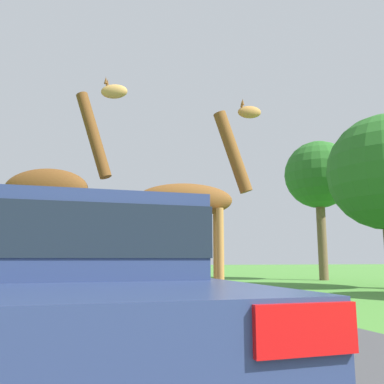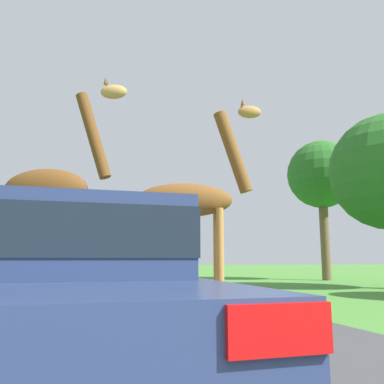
{
  "view_description": "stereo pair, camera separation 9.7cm",
  "coord_description": "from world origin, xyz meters",
  "px_view_note": "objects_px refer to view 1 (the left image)",
  "views": [
    {
      "loc": [
        -0.46,
        0.91,
        1.06
      ],
      "look_at": [
        2.2,
        9.72,
        2.59
      ],
      "focal_mm": 38.0,
      "sensor_mm": 36.0,
      "label": 1
    },
    {
      "loc": [
        -0.37,
        0.89,
        1.06
      ],
      "look_at": [
        2.2,
        9.72,
        2.59
      ],
      "focal_mm": 38.0,
      "sensor_mm": 36.0,
      "label": 2
    }
  ],
  "objects_px": {
    "car_queue_right": "(47,265)",
    "car_far_ahead": "(140,268)",
    "tree_centre_back": "(319,176)",
    "car_queue_left": "(42,271)",
    "car_lead_maroon": "(53,300)",
    "giraffe_companion": "(50,197)",
    "car_verge_right": "(120,265)",
    "giraffe_near_road": "(192,202)"
  },
  "relations": [
    {
      "from": "giraffe_near_road",
      "to": "car_lead_maroon",
      "type": "height_order",
      "value": "giraffe_near_road"
    },
    {
      "from": "giraffe_companion",
      "to": "car_lead_maroon",
      "type": "distance_m",
      "value": 5.59
    },
    {
      "from": "giraffe_near_road",
      "to": "tree_centre_back",
      "type": "height_order",
      "value": "tree_centre_back"
    },
    {
      "from": "car_queue_right",
      "to": "car_far_ahead",
      "type": "height_order",
      "value": "car_queue_right"
    },
    {
      "from": "giraffe_near_road",
      "to": "car_lead_maroon",
      "type": "bearing_deg",
      "value": -13.46
    },
    {
      "from": "giraffe_companion",
      "to": "car_queue_right",
      "type": "xyz_separation_m",
      "value": [
        -0.62,
        13.83,
        -1.5
      ]
    },
    {
      "from": "car_lead_maroon",
      "to": "car_queue_left",
      "type": "xyz_separation_m",
      "value": [
        -0.6,
        9.27,
        -0.02
      ]
    },
    {
      "from": "car_queue_right",
      "to": "tree_centre_back",
      "type": "height_order",
      "value": "tree_centre_back"
    },
    {
      "from": "giraffe_companion",
      "to": "car_far_ahead",
      "type": "height_order",
      "value": "giraffe_companion"
    },
    {
      "from": "car_lead_maroon",
      "to": "car_queue_right",
      "type": "height_order",
      "value": "car_queue_right"
    },
    {
      "from": "car_queue_right",
      "to": "car_queue_left",
      "type": "height_order",
      "value": "car_queue_right"
    },
    {
      "from": "car_lead_maroon",
      "to": "car_verge_right",
      "type": "xyz_separation_m",
      "value": [
        3.31,
        23.29,
        -0.03
      ]
    },
    {
      "from": "car_queue_right",
      "to": "car_verge_right",
      "type": "distance_m",
      "value": 5.88
    },
    {
      "from": "car_verge_right",
      "to": "car_queue_right",
      "type": "bearing_deg",
      "value": -136.06
    },
    {
      "from": "tree_centre_back",
      "to": "car_queue_left",
      "type": "bearing_deg",
      "value": -155.53
    },
    {
      "from": "giraffe_companion",
      "to": "car_lead_maroon",
      "type": "bearing_deg",
      "value": 23.87
    },
    {
      "from": "giraffe_companion",
      "to": "car_verge_right",
      "type": "xyz_separation_m",
      "value": [
        3.62,
        17.92,
        -1.56
      ]
    },
    {
      "from": "car_queue_right",
      "to": "car_queue_left",
      "type": "distance_m",
      "value": 9.94
    },
    {
      "from": "car_lead_maroon",
      "to": "car_far_ahead",
      "type": "bearing_deg",
      "value": 78.04
    },
    {
      "from": "car_far_ahead",
      "to": "tree_centre_back",
      "type": "distance_m",
      "value": 10.92
    },
    {
      "from": "car_queue_right",
      "to": "car_far_ahead",
      "type": "distance_m",
      "value": 5.99
    },
    {
      "from": "car_verge_right",
      "to": "car_far_ahead",
      "type": "bearing_deg",
      "value": -91.2
    },
    {
      "from": "giraffe_near_road",
      "to": "car_queue_left",
      "type": "height_order",
      "value": "giraffe_near_road"
    },
    {
      "from": "car_queue_right",
      "to": "car_lead_maroon",
      "type": "bearing_deg",
      "value": -87.26
    },
    {
      "from": "car_far_ahead",
      "to": "giraffe_near_road",
      "type": "bearing_deg",
      "value": -92.46
    },
    {
      "from": "car_queue_left",
      "to": "giraffe_near_road",
      "type": "bearing_deg",
      "value": -47.94
    },
    {
      "from": "car_lead_maroon",
      "to": "car_queue_left",
      "type": "height_order",
      "value": "car_lead_maroon"
    },
    {
      "from": "car_queue_right",
      "to": "car_verge_right",
      "type": "bearing_deg",
      "value": 43.94
    },
    {
      "from": "car_queue_left",
      "to": "tree_centre_back",
      "type": "distance_m",
      "value": 15.59
    },
    {
      "from": "car_far_ahead",
      "to": "car_queue_right",
      "type": "bearing_deg",
      "value": 132.65
    },
    {
      "from": "car_far_ahead",
      "to": "car_lead_maroon",
      "type": "bearing_deg",
      "value": -101.96
    },
    {
      "from": "car_queue_right",
      "to": "car_verge_right",
      "type": "relative_size",
      "value": 1.02
    },
    {
      "from": "car_lead_maroon",
      "to": "tree_centre_back",
      "type": "relative_size",
      "value": 0.55
    },
    {
      "from": "car_verge_right",
      "to": "car_lead_maroon",
      "type": "bearing_deg",
      "value": -98.1
    },
    {
      "from": "car_queue_right",
      "to": "car_far_ahead",
      "type": "relative_size",
      "value": 1.06
    },
    {
      "from": "giraffe_companion",
      "to": "car_far_ahead",
      "type": "xyz_separation_m",
      "value": [
        3.44,
        9.43,
        -1.6
      ]
    },
    {
      "from": "car_lead_maroon",
      "to": "tree_centre_back",
      "type": "height_order",
      "value": "tree_centre_back"
    },
    {
      "from": "car_lead_maroon",
      "to": "giraffe_near_road",
      "type": "bearing_deg",
      "value": 63.8
    },
    {
      "from": "giraffe_near_road",
      "to": "car_queue_right",
      "type": "height_order",
      "value": "giraffe_near_road"
    },
    {
      "from": "car_lead_maroon",
      "to": "car_queue_left",
      "type": "relative_size",
      "value": 0.85
    },
    {
      "from": "car_queue_left",
      "to": "car_far_ahead",
      "type": "relative_size",
      "value": 1.08
    },
    {
      "from": "giraffe_companion",
      "to": "car_queue_left",
      "type": "relative_size",
      "value": 1.01
    }
  ]
}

